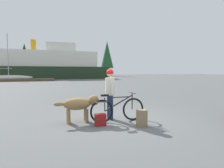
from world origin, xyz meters
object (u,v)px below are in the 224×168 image
at_px(ferry_boat, 49,66).
at_px(sailboat_moored, 9,77).
at_px(handbag_pannier, 100,120).
at_px(dog, 80,104).
at_px(backpack, 142,118).
at_px(bicycle, 117,109).
at_px(person_cyclist, 110,89).

xyz_separation_m(ferry_boat, sailboat_moored, (-7.04, -4.55, -2.31)).
distance_m(handbag_pannier, sailboat_moored, 33.59).
xyz_separation_m(dog, backpack, (1.66, -0.99, -0.34)).
bearing_deg(backpack, ferry_boat, 93.64).
relative_size(bicycle, backpack, 3.77).
relative_size(backpack, ferry_boat, 0.02).
relative_size(person_cyclist, handbag_pannier, 4.74).
distance_m(bicycle, handbag_pannier, 0.72).
bearing_deg(handbag_pannier, backpack, -20.16).
bearing_deg(handbag_pannier, ferry_boat, 91.91).
bearing_deg(bicycle, sailboat_moored, 105.43).
distance_m(person_cyclist, ferry_boat, 36.55).
height_order(backpack, sailboat_moored, sailboat_moored).
height_order(ferry_boat, sailboat_moored, sailboat_moored).
relative_size(dog, sailboat_moored, 0.17).
xyz_separation_m(person_cyclist, handbag_pannier, (-0.51, -0.64, -0.84)).
distance_m(backpack, sailboat_moored, 34.30).
distance_m(bicycle, dog, 1.20).
xyz_separation_m(person_cyclist, dog, (-1.02, -0.08, -0.44)).
height_order(bicycle, sailboat_moored, sailboat_moored).
distance_m(backpack, ferry_boat, 37.69).
xyz_separation_m(person_cyclist, ferry_boat, (-1.75, 36.46, 1.79)).
bearing_deg(dog, bicycle, -15.41).
distance_m(dog, sailboat_moored, 32.91).
height_order(dog, sailboat_moored, sailboat_moored).
xyz_separation_m(bicycle, handbag_pannier, (-0.64, -0.25, -0.22)).
bearing_deg(person_cyclist, ferry_boat, 92.75).
distance_m(backpack, handbag_pannier, 1.23).
bearing_deg(handbag_pannier, bicycle, 21.54).
relative_size(person_cyclist, sailboat_moored, 0.20).
bearing_deg(dog, handbag_pannier, -48.01).
bearing_deg(ferry_boat, backpack, -86.36).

